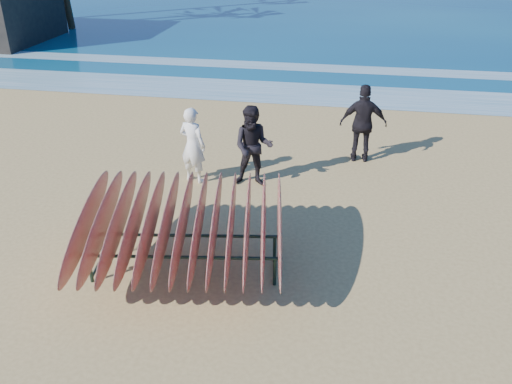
% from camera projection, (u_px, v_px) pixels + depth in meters
% --- Properties ---
extents(ground, '(120.00, 120.00, 0.00)m').
position_uv_depth(ground, '(248.00, 262.00, 9.28)').
color(ground, tan).
rests_on(ground, ground).
extents(foam_near, '(160.00, 160.00, 0.00)m').
position_uv_depth(foam_near, '(305.00, 93.00, 18.04)').
color(foam_near, white).
rests_on(foam_near, ground).
extents(foam_far, '(160.00, 160.00, 0.00)m').
position_uv_depth(foam_far, '(313.00, 68.00, 21.11)').
color(foam_far, white).
rests_on(foam_far, ground).
extents(surfboard_rack, '(3.58, 3.38, 1.44)m').
position_uv_depth(surfboard_rack, '(183.00, 225.00, 8.64)').
color(surfboard_rack, '#1C2D25').
rests_on(surfboard_rack, ground).
extents(person_white, '(0.72, 0.58, 1.70)m').
position_uv_depth(person_white, '(193.00, 145.00, 11.75)').
color(person_white, white).
rests_on(person_white, ground).
extents(person_dark_a, '(0.91, 0.73, 1.79)m').
position_uv_depth(person_dark_a, '(253.00, 147.00, 11.56)').
color(person_dark_a, black).
rests_on(person_dark_a, ground).
extents(person_dark_b, '(1.11, 0.50, 1.87)m').
position_uv_depth(person_dark_b, '(363.00, 124.00, 12.72)').
color(person_dark_b, black).
rests_on(person_dark_b, ground).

